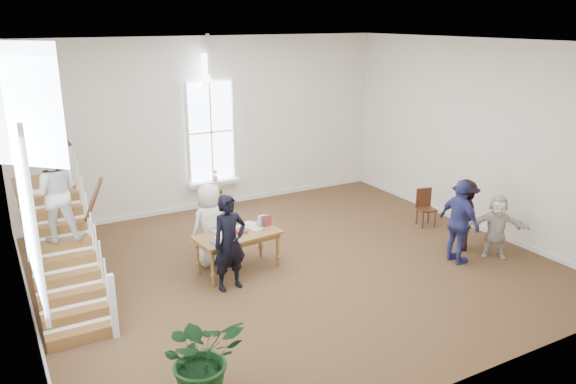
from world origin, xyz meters
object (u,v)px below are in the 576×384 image
person_yellow (215,218)px  floor_plant (203,357)px  woman_cluster_a (459,222)px  library_table (237,238)px  elderly_woman (210,224)px  woman_cluster_b (464,215)px  police_officer (230,243)px  woman_cluster_c (497,226)px  side_chair (425,205)px

person_yellow → floor_plant: bearing=44.2°
person_yellow → woman_cluster_a: (4.23, -2.96, 0.10)m
library_table → elderly_woman: size_ratio=1.03×
woman_cluster_b → police_officer: bearing=-55.5°
police_officer → woman_cluster_c: bearing=-19.4°
woman_cluster_a → library_table: bearing=66.3°
library_table → police_officer: police_officer is taller
person_yellow → woman_cluster_b: woman_cluster_b is taller
elderly_woman → woman_cluster_c: (5.43, -2.66, -0.17)m
elderly_woman → floor_plant: bearing=53.8°
woman_cluster_c → side_chair: size_ratio=1.51×
woman_cluster_b → side_chair: size_ratio=1.73×
person_yellow → library_table: bearing=70.5°
woman_cluster_a → woman_cluster_b: bearing=-52.8°
library_table → person_yellow: 1.10m
library_table → elderly_woman: elderly_woman is taller
woman_cluster_b → side_chair: woman_cluster_b is taller
woman_cluster_c → floor_plant: bearing=-130.0°
police_officer → elderly_woman: size_ratio=1.07×
floor_plant → woman_cluster_b: bearing=16.4°
woman_cluster_a → woman_cluster_b: size_ratio=1.11×
police_officer → woman_cluster_c: 5.71m
police_officer → woman_cluster_a: 4.78m
person_yellow → floor_plant: size_ratio=1.28×
woman_cluster_a → elderly_woman: bearing=61.9°
floor_plant → side_chair: 8.01m
woman_cluster_c → police_officer: bearing=-155.1°
police_officer → woman_cluster_b: bearing=-13.4°
elderly_woman → woman_cluster_c: bearing=140.6°
woman_cluster_a → woman_cluster_c: (0.90, -0.20, -0.19)m
library_table → police_officer: (-0.45, -0.66, 0.22)m
woman_cluster_a → woman_cluster_c: 0.94m
library_table → floor_plant: size_ratio=1.45×
police_officer → woman_cluster_b: police_officer is taller
library_table → woman_cluster_a: 4.58m
floor_plant → side_chair: size_ratio=1.33×
person_yellow → woman_cluster_c: (5.13, -3.16, -0.09)m
police_officer → woman_cluster_a: (4.63, -1.21, -0.04)m
person_yellow → floor_plant: (-2.00, -4.52, -0.17)m
elderly_woman → floor_plant: size_ratio=1.40×
police_officer → floor_plant: size_ratio=1.51×
elderly_woman → person_yellow: bearing=-134.3°
library_table → woman_cluster_b: (4.78, -1.42, 0.09)m
library_table → elderly_woman: 0.70m
floor_plant → side_chair: bearing=26.6°
woman_cluster_a → floor_plant: woman_cluster_a is taller
woman_cluster_a → police_officer: bearing=75.7°
library_table → floor_plant: 3.99m
elderly_woman → woman_cluster_a: size_ratio=0.97×
woman_cluster_c → elderly_woman: bearing=-166.9°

